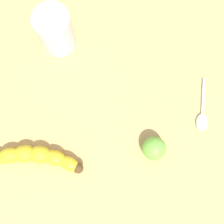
% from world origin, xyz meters
% --- Properties ---
extents(wooden_tabletop, '(1.20, 1.20, 0.03)m').
position_xyz_m(wooden_tabletop, '(0.00, 0.00, 0.01)').
color(wooden_tabletop, tan).
rests_on(wooden_tabletop, ground).
extents(banana, '(0.13, 0.17, 0.03)m').
position_xyz_m(banana, '(0.15, 0.03, 0.05)').
color(banana, yellow).
rests_on(banana, wooden_tabletop).
extents(smoothie_glass, '(0.07, 0.07, 0.10)m').
position_xyz_m(smoothie_glass, '(-0.06, -0.10, 0.08)').
color(smoothie_glass, silver).
rests_on(smoothie_glass, wooden_tabletop).
extents(lime_fruit, '(0.05, 0.05, 0.05)m').
position_xyz_m(lime_fruit, '(-0.01, 0.20, 0.05)').
color(lime_fruit, '#75C142').
rests_on(lime_fruit, wooden_tabletop).
extents(teaspoon, '(0.10, 0.08, 0.01)m').
position_xyz_m(teaspoon, '(-0.13, 0.24, 0.03)').
color(teaspoon, silver).
rests_on(teaspoon, wooden_tabletop).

